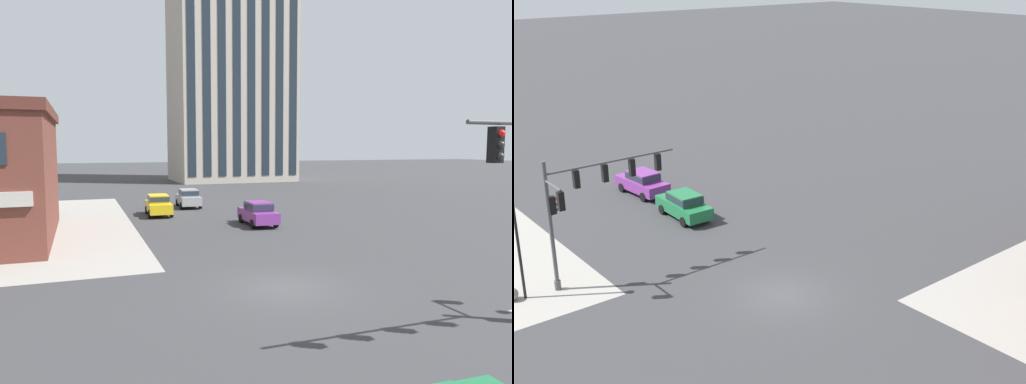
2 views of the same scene
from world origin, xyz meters
The scene contains 5 objects.
ground_plane centered at (0.00, 0.00, 0.00)m, with size 320.00×320.00×0.00m, color #38383A.
traffic_signal_main centered at (6.62, -7.46, 4.61)m, with size 7.19×2.09×6.76m.
street_lamp_corner_near centered at (10.00, -7.78, 3.88)m, with size 0.36×0.36×6.32m.
car_main_northbound_far centered at (-1.99, -17.60, 0.92)m, with size 2.15×4.52×1.68m.
car_cross_eastbound centered at (-1.84, -11.92, 0.92)m, with size 2.00×4.45×1.68m.
Camera 2 is at (19.06, 22.42, 15.92)m, focal length 46.70 mm.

